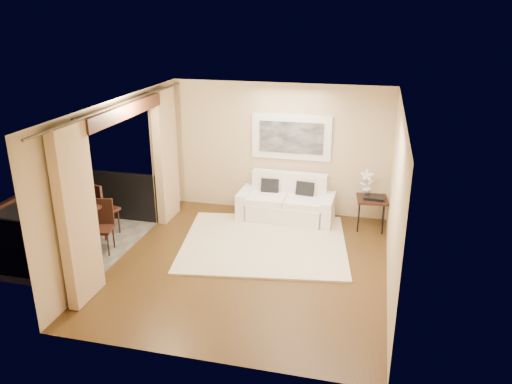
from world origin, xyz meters
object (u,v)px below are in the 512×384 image
(balcony_chair_near, at_px, (101,221))
(balcony_chair_far, at_px, (98,206))
(side_table, at_px, (372,201))
(bistro_table, at_px, (72,214))
(orchid, at_px, (367,183))
(sofa, at_px, (287,204))
(ice_bucket, at_px, (65,202))

(balcony_chair_near, bearing_deg, balcony_chair_far, 113.17)
(side_table, bearing_deg, bistro_table, -155.12)
(balcony_chair_near, bearing_deg, bistro_table, -158.31)
(orchid, relative_size, balcony_chair_near, 0.55)
(bistro_table, bearing_deg, sofa, 36.03)
(side_table, bearing_deg, orchid, 130.14)
(balcony_chair_far, bearing_deg, sofa, -138.08)
(orchid, bearing_deg, ice_bucket, -154.22)
(sofa, distance_m, ice_bucket, 4.22)
(orchid, height_order, ice_bucket, orchid)
(orchid, bearing_deg, sofa, -177.61)
(orchid, relative_size, ice_bucket, 2.56)
(bistro_table, height_order, balcony_chair_near, balcony_chair_near)
(sofa, distance_m, balcony_chair_far, 3.68)
(sofa, height_order, balcony_chair_near, balcony_chair_near)
(sofa, distance_m, side_table, 1.71)
(side_table, height_order, bistro_table, bistro_table)
(sofa, height_order, ice_bucket, ice_bucket)
(orchid, xyz_separation_m, balcony_chair_far, (-4.81, -1.76, -0.25))
(ice_bucket, bearing_deg, side_table, 23.78)
(sofa, distance_m, orchid, 1.66)
(ice_bucket, bearing_deg, orchid, 25.78)
(sofa, height_order, orchid, orchid)
(sofa, bearing_deg, balcony_chair_near, -142.15)
(balcony_chair_near, height_order, ice_bucket, ice_bucket)
(side_table, distance_m, balcony_chair_near, 5.05)
(balcony_chair_far, bearing_deg, bistro_table, 99.50)
(orchid, xyz_separation_m, ice_bucket, (-5.01, -2.42, 0.05))
(orchid, distance_m, bistro_table, 5.46)
(sofa, distance_m, balcony_chair_near, 3.64)
(balcony_chair_far, height_order, balcony_chair_near, balcony_chair_far)
(ice_bucket, bearing_deg, sofa, 34.31)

